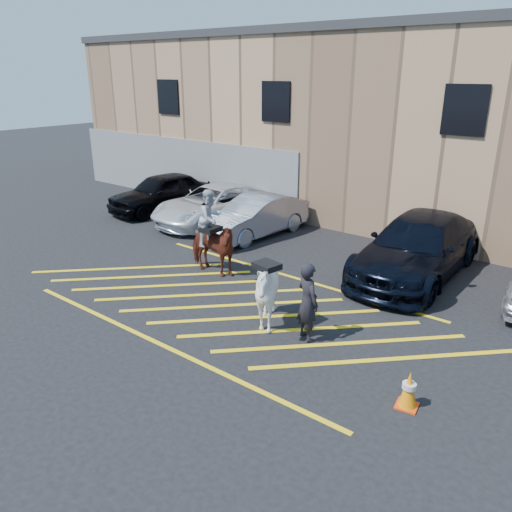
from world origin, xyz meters
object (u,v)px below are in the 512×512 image
Objects in this scene: car_silver_sedan at (256,216)px; saddled_white at (267,293)px; car_white_pickup at (214,204)px; handler at (308,302)px; traffic_cone at (409,389)px; car_blue_suv at (418,247)px; mounted_bay at (211,241)px; car_black_suv at (162,192)px.

car_silver_sedan is 2.43× the size of saddled_white.
car_white_pickup is 2.91× the size of handler.
saddled_white reaches higher than traffic_cone.
traffic_cone is at bearing -70.92° from car_blue_suv.
saddled_white is at bearing -26.84° from mounted_bay.
car_blue_suv is (11.42, -0.31, 0.06)m from car_black_suv.
car_silver_sedan is (5.35, -0.28, -0.08)m from car_black_suv.
car_black_suv is 1.85× the size of mounted_bay.
saddled_white is at bearing 33.05° from handler.
traffic_cone is at bearing -19.26° from mounted_bay.
car_silver_sedan is at bearing -17.72° from handler.
car_blue_suv is 3.29× the size of handler.
car_black_suv is 11.42m from car_blue_suv.
mounted_bay is (-4.82, -3.68, 0.17)m from car_blue_suv.
car_black_suv is at bearing -177.72° from car_silver_sedan.
car_black_suv is 6.49× the size of traffic_cone.
car_white_pickup is (2.99, 0.05, -0.07)m from car_black_suv.
car_black_suv is 7.71m from mounted_bay.
car_white_pickup is at bearing 131.78° from mounted_bay.
car_white_pickup is at bearing 148.67° from traffic_cone.
saddled_white is at bearing 167.92° from traffic_cone.
handler reaches higher than car_white_pickup.
car_white_pickup is 8.95m from saddled_white.
car_white_pickup is at bearing -9.61° from handler.
mounted_bay is (3.61, -4.04, 0.30)m from car_white_pickup.
car_white_pickup is 5.42m from mounted_bay.
mounted_bay is 7.55m from traffic_cone.
car_silver_sedan is at bearing 178.52° from car_blue_suv.
mounted_bay is at bearing 153.16° from saddled_white.
car_white_pickup is 2.38m from car_silver_sedan.
saddled_white is at bearing -34.81° from car_white_pickup.
handler reaches higher than saddled_white.
mounted_bay is 3.69m from saddled_white.
saddled_white reaches higher than car_black_suv.
saddled_white is 2.50× the size of traffic_cone.
car_white_pickup is 0.88× the size of car_blue_suv.
car_silver_sedan is at bearing -3.36° from car_white_pickup.
car_black_suv reaches higher than car_white_pickup.
handler is at bearing -30.28° from car_white_pickup.
mounted_bay is at bearing -143.90° from car_blue_suv.
car_blue_suv is at bearing 2.31° from car_white_pickup.
mounted_bay is (1.25, -3.70, 0.30)m from car_silver_sedan.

